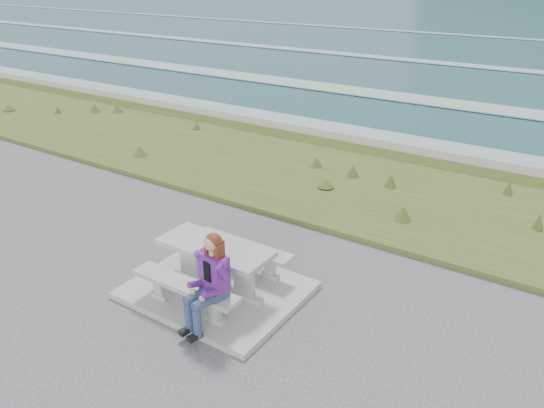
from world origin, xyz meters
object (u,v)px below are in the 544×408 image
bench_landward (185,289)px  seated_woman (207,295)px  picnic_table (215,255)px  bench_seaward (243,250)px

bench_landward → seated_woman: (0.52, -0.13, 0.17)m
picnic_table → bench_seaward: 0.74m
picnic_table → bench_seaward: bearing=90.0°
bench_landward → bench_seaward: same height
bench_landward → bench_seaward: bearing=90.0°
bench_seaward → picnic_table: bearing=-90.0°
bench_landward → seated_woman: bearing=-14.1°
picnic_table → bench_landward: size_ratio=1.00×
picnic_table → seated_woman: (0.52, -0.83, -0.07)m
seated_woman → picnic_table: bearing=134.5°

